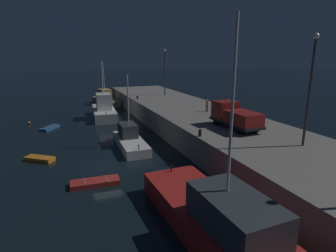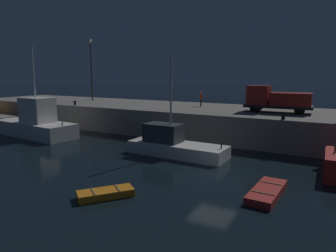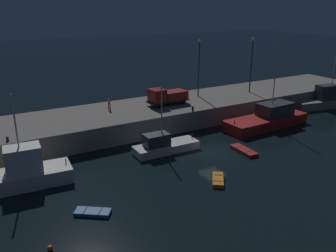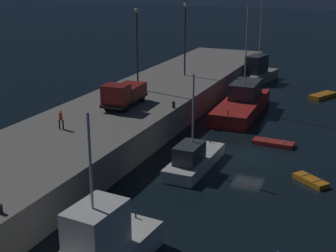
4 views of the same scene
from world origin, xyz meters
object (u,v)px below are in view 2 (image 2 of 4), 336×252
rowboat_white_mid (106,194)px  bollard_west (283,116)px  fishing_boat_blue (173,144)px  utility_truck (276,99)px  dockworker (201,98)px  bollard_central (75,103)px  fishing_trawler_red (36,124)px  lamp_post_west (91,65)px  dinghy_orange_near (267,192)px

rowboat_white_mid → bollard_west: bollard_west is taller
fishing_boat_blue → utility_truck: 11.26m
rowboat_white_mid → dockworker: 20.08m
rowboat_white_mid → bollard_west: size_ratio=4.60×
bollard_central → utility_truck: bearing=10.7°
rowboat_white_mid → dockworker: bearing=99.6°
fishing_trawler_red → rowboat_white_mid: fishing_trawler_red is taller
rowboat_white_mid → bollard_west: 15.16m
fishing_trawler_red → bollard_central: (-0.19, 5.51, 1.63)m
dockworker → utility_truck: bearing=-9.9°
fishing_boat_blue → bollard_west: (7.11, 4.68, 2.13)m
lamp_post_west → bollard_west: bearing=-13.9°
dinghy_orange_near → bollard_central: size_ratio=7.59×
fishing_boat_blue → dinghy_orange_near: (7.97, -4.67, -0.63)m
fishing_boat_blue → utility_truck: (5.73, 9.20, 3.04)m
dinghy_orange_near → utility_truck: utility_truck is taller
fishing_boat_blue → utility_truck: fishing_boat_blue is taller
rowboat_white_mid → utility_truck: utility_truck is taller
rowboat_white_mid → dockworker: dockworker is taller
utility_truck → bollard_west: 4.82m
lamp_post_west → rowboat_white_mid: bearing=-45.7°
bollard_central → dockworker: bearing=22.3°
utility_truck → bollard_central: size_ratio=12.33×
utility_truck → dockworker: bearing=170.1°
dockworker → bollard_west: bearing=-32.1°
fishing_trawler_red → fishing_boat_blue: size_ratio=1.27×
lamp_post_west → utility_truck: lamp_post_west is taller
fishing_trawler_red → bollard_west: 23.18m
lamp_post_west → dockworker: bearing=-1.4°
dinghy_orange_near → bollard_central: 25.72m
lamp_post_west → bollard_central: size_ratio=16.34×
dinghy_orange_near → fishing_trawler_red: bearing=169.5°
fishing_boat_blue → dockworker: fishing_boat_blue is taller
rowboat_white_mid → utility_truck: bearing=75.3°
rowboat_white_mid → bollard_central: bollard_central is taller
fishing_trawler_red → lamp_post_west: 13.20m
rowboat_white_mid → dinghy_orange_near: bearing=31.1°
fishing_boat_blue → utility_truck: bearing=58.1°
dockworker → bollard_west: dockworker is taller
dockworker → bollard_central: 14.38m
utility_truck → rowboat_white_mid: bearing=-104.7°
fishing_trawler_red → bollard_central: fishing_trawler_red is taller
rowboat_white_mid → fishing_trawler_red: bearing=152.5°
bollard_central → dinghy_orange_near: bearing=-22.6°
dockworker → bollard_west: size_ratio=2.60×
dinghy_orange_near → dockworker: 18.76m
lamp_post_west → utility_truck: size_ratio=1.32×
dinghy_orange_near → bollard_central: bollard_central is taller
rowboat_white_mid → utility_truck: 19.08m
dockworker → dinghy_orange_near: bearing=-56.0°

